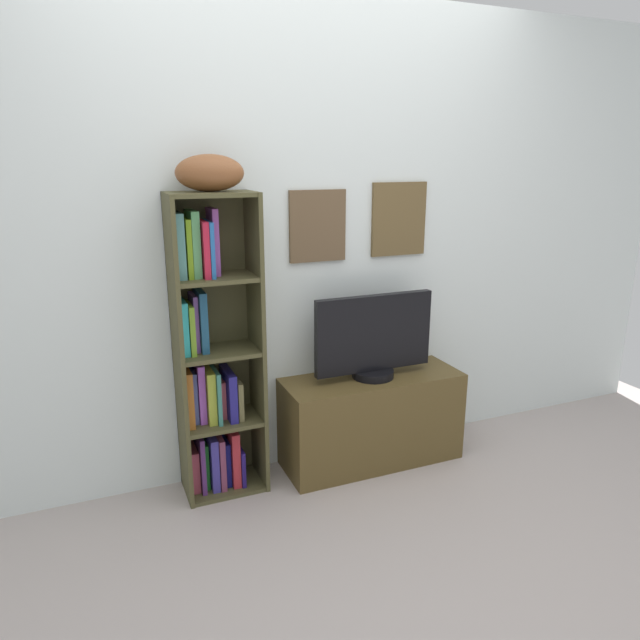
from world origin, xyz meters
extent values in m
cube|color=#A69A95|center=(0.00, 0.00, -0.02)|extent=(5.20, 5.20, 0.04)
cube|color=silver|center=(0.00, 1.13, 1.18)|extent=(4.80, 0.06, 2.36)
cube|color=brown|center=(0.10, 1.09, 1.27)|extent=(0.30, 0.02, 0.36)
cube|color=gray|center=(0.10, 1.09, 1.27)|extent=(0.25, 0.01, 0.31)
cube|color=brown|center=(0.56, 1.09, 1.29)|extent=(0.32, 0.02, 0.38)
cube|color=slate|center=(0.56, 1.09, 1.29)|extent=(0.27, 0.01, 0.33)
cube|color=#444125|center=(-0.65, 0.97, 0.73)|extent=(0.02, 0.26, 1.46)
cube|color=#444125|center=(-0.27, 0.97, 0.73)|extent=(0.02, 0.26, 1.46)
cube|color=#444125|center=(-0.46, 1.10, 0.73)|extent=(0.39, 0.01, 1.46)
cube|color=#444125|center=(-0.46, 0.97, 0.01)|extent=(0.35, 0.25, 0.02)
cube|color=#444125|center=(-0.46, 0.97, 0.36)|extent=(0.35, 0.25, 0.02)
cube|color=#444125|center=(-0.46, 0.97, 0.72)|extent=(0.35, 0.25, 0.02)
cube|color=#444125|center=(-0.46, 0.97, 1.07)|extent=(0.35, 0.25, 0.02)
cube|color=#444125|center=(-0.46, 0.97, 1.45)|extent=(0.35, 0.25, 0.02)
cube|color=#A13D50|center=(-0.61, 1.00, 0.13)|extent=(0.04, 0.17, 0.21)
cube|color=#4B2560|center=(-0.58, 0.99, 0.17)|extent=(0.02, 0.20, 0.29)
cube|color=#196B22|center=(-0.55, 1.01, 0.14)|extent=(0.02, 0.16, 0.24)
cube|color=navy|center=(-0.52, 0.99, 0.16)|extent=(0.04, 0.20, 0.27)
cube|color=#6B314C|center=(-0.48, 0.99, 0.15)|extent=(0.03, 0.21, 0.27)
cube|color=navy|center=(-0.45, 1.00, 0.14)|extent=(0.02, 0.18, 0.23)
cube|color=maroon|center=(-0.41, 0.99, 0.16)|extent=(0.04, 0.20, 0.29)
cube|color=#1E1256|center=(-0.38, 0.99, 0.11)|extent=(0.02, 0.21, 0.19)
cube|color=#9A561E|center=(-0.62, 0.99, 0.51)|extent=(0.03, 0.19, 0.28)
cube|color=#3C4982|center=(-0.58, 1.02, 0.50)|extent=(0.02, 0.15, 0.26)
cube|color=purple|center=(-0.55, 1.01, 0.52)|extent=(0.03, 0.16, 0.29)
cube|color=olive|center=(-0.51, 0.99, 0.50)|extent=(0.04, 0.19, 0.26)
cube|color=#337166|center=(-0.48, 0.99, 0.50)|extent=(0.02, 0.21, 0.26)
cube|color=#C6505C|center=(-0.45, 1.02, 0.47)|extent=(0.03, 0.14, 0.19)
cube|color=navy|center=(-0.42, 0.99, 0.49)|extent=(0.04, 0.21, 0.24)
cube|color=brown|center=(-0.38, 0.99, 0.47)|extent=(0.02, 0.20, 0.19)
cube|color=#2DB3BA|center=(-0.62, 1.00, 0.85)|extent=(0.03, 0.18, 0.25)
cube|color=olive|center=(-0.58, 1.00, 0.85)|extent=(0.02, 0.19, 0.23)
cube|color=#8452AF|center=(-0.56, 1.02, 0.86)|extent=(0.02, 0.14, 0.27)
cube|color=navy|center=(-0.53, 1.00, 0.87)|extent=(0.03, 0.17, 0.29)
cube|color=#4A827F|center=(-0.61, 1.00, 1.23)|extent=(0.04, 0.18, 0.29)
cube|color=#648E18|center=(-0.57, 1.00, 1.22)|extent=(0.02, 0.18, 0.26)
cube|color=#4E9259|center=(-0.54, 1.00, 1.23)|extent=(0.04, 0.18, 0.30)
cube|color=#AD1A32|center=(-0.51, 0.99, 1.21)|extent=(0.03, 0.20, 0.25)
cube|color=#20589D|center=(-0.48, 0.99, 1.21)|extent=(0.02, 0.21, 0.25)
cube|color=#8B4495|center=(-0.45, 1.02, 1.24)|extent=(0.03, 0.15, 0.30)
ellipsoid|color=brown|center=(-0.46, 0.97, 1.54)|extent=(0.33, 0.23, 0.16)
cube|color=brown|center=(0.34, 0.93, 0.24)|extent=(0.96, 0.35, 0.49)
cube|color=#3B2F17|center=(0.34, 0.76, 0.24)|extent=(0.87, 0.01, 0.31)
cylinder|color=black|center=(0.34, 0.93, 0.51)|extent=(0.22, 0.22, 0.04)
cube|color=black|center=(0.34, 0.93, 0.73)|extent=(0.65, 0.04, 0.40)
cube|color=#4D6C9F|center=(0.34, 0.91, 0.73)|extent=(0.61, 0.01, 0.36)
camera|label=1|loc=(-1.01, -1.60, 1.60)|focal=32.44mm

